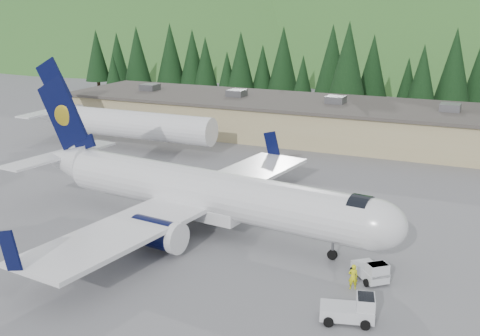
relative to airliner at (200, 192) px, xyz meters
name	(u,v)px	position (x,y,z in m)	size (l,w,h in m)	color
ground	(211,231)	(1.06, -0.14, -3.24)	(600.00, 600.00, 0.00)	slate
airliner	(200,192)	(0.00, 0.00, 0.00)	(36.70, 34.53, 12.17)	white
second_airliner	(117,122)	(-23.86, 21.86, 0.08)	(27.50, 11.00, 10.05)	white
baggage_tug_a	(352,310)	(15.56, -9.81, -2.47)	(3.55, 2.61, 1.73)	silver
baggage_tug_b	(372,271)	(15.46, -3.85, -2.54)	(3.04, 3.16, 1.56)	silver
terminal_building	(300,118)	(-3.95, 37.86, -0.62)	(71.00, 17.00, 6.10)	tan
ramp_worker	(353,277)	(14.56, -5.61, -2.35)	(0.65, 0.43, 1.79)	yellow
tree_line	(342,67)	(-4.65, 62.53, 4.26)	(113.15, 17.24, 14.40)	black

